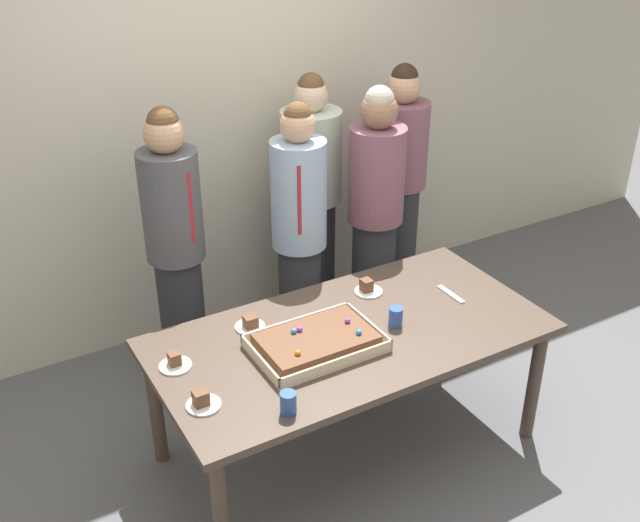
{
  "coord_description": "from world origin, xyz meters",
  "views": [
    {
      "loc": [
        -1.65,
        -2.55,
        2.77
      ],
      "look_at": [
        -0.08,
        0.15,
        1.08
      ],
      "focal_mm": 41.85,
      "sensor_mm": 36.0,
      "label": 1
    }
  ],
  "objects": [
    {
      "name": "person_striped_tie_right",
      "position": [
        -0.52,
        0.97,
        0.89
      ],
      "size": [
        0.32,
        0.32,
        1.69
      ],
      "rotation": [
        0.0,
        0.0,
        -1.27
      ],
      "color": "#28282D",
      "rests_on": "ground_plane"
    },
    {
      "name": "sheet_cake",
      "position": [
        -0.21,
        -0.03,
        0.77
      ],
      "size": [
        0.6,
        0.4,
        0.1
      ],
      "color": "beige",
      "rests_on": "party_table"
    },
    {
      "name": "plated_slice_far_right",
      "position": [
        0.28,
        0.28,
        0.75
      ],
      "size": [
        0.15,
        0.15,
        0.08
      ],
      "color": "white",
      "rests_on": "party_table"
    },
    {
      "name": "cake_server_utensil",
      "position": [
        0.65,
        0.03,
        0.73
      ],
      "size": [
        0.03,
        0.2,
        0.01
      ],
      "primitive_type": "cube",
      "color": "silver",
      "rests_on": "party_table"
    },
    {
      "name": "plated_slice_near_left",
      "position": [
        -0.84,
        -0.16,
        0.75
      ],
      "size": [
        0.15,
        0.15,
        0.08
      ],
      "color": "white",
      "rests_on": "party_table"
    },
    {
      "name": "person_serving_front",
      "position": [
        0.69,
        0.82,
        0.87
      ],
      "size": [
        0.34,
        0.34,
        1.66
      ],
      "rotation": [
        0.0,
        0.0,
        -2.38
      ],
      "color": "#28282D",
      "rests_on": "ground_plane"
    },
    {
      "name": "person_left_edge_reaching",
      "position": [
        1.05,
        1.09,
        0.88
      ],
      "size": [
        0.35,
        0.35,
        1.68
      ],
      "rotation": [
        0.0,
        0.0,
        -2.42
      ],
      "color": "#28282D",
      "rests_on": "ground_plane"
    },
    {
      "name": "ground_plane",
      "position": [
        0.0,
        0.0,
        0.0
      ],
      "size": [
        12.0,
        12.0,
        0.0
      ],
      "primitive_type": "plane",
      "color": "#5B5B60"
    },
    {
      "name": "plated_slice_far_left",
      "position": [
        -0.84,
        0.17,
        0.75
      ],
      "size": [
        0.15,
        0.15,
        0.07
      ],
      "color": "white",
      "rests_on": "party_table"
    },
    {
      "name": "party_table",
      "position": [
        0.0,
        0.0,
        0.65
      ],
      "size": [
        1.94,
        0.98,
        0.73
      ],
      "color": "#47382D",
      "rests_on": "ground_plane"
    },
    {
      "name": "person_far_right_suit",
      "position": [
        0.17,
        0.82,
        0.86
      ],
      "size": [
        0.31,
        0.31,
        1.65
      ],
      "rotation": [
        0.0,
        0.0,
        -1.99
      ],
      "color": "#28282D",
      "rests_on": "ground_plane"
    },
    {
      "name": "plated_slice_near_right",
      "position": [
        -0.41,
        0.28,
        0.75
      ],
      "size": [
        0.15,
        0.15,
        0.07
      ],
      "color": "white",
      "rests_on": "party_table"
    },
    {
      "name": "person_green_shirt_behind",
      "position": [
        0.47,
        1.21,
        0.86
      ],
      "size": [
        0.38,
        0.38,
        1.68
      ],
      "rotation": [
        0.0,
        0.0,
        -2.07
      ],
      "color": "#28282D",
      "rests_on": "ground_plane"
    },
    {
      "name": "drink_cup_middle",
      "position": [
        -0.54,
        -0.38,
        0.78
      ],
      "size": [
        0.07,
        0.07,
        0.1
      ],
      "primitive_type": "cylinder",
      "color": "#2D5199",
      "rests_on": "party_table"
    },
    {
      "name": "interior_back_panel",
      "position": [
        0.0,
        1.6,
        1.5
      ],
      "size": [
        8.0,
        0.12,
        3.0
      ],
      "primitive_type": "cube",
      "color": "beige",
      "rests_on": "ground_plane"
    },
    {
      "name": "drink_cup_nearest",
      "position": [
        0.23,
        -0.06,
        0.78
      ],
      "size": [
        0.07,
        0.07,
        0.1
      ],
      "primitive_type": "cylinder",
      "color": "#2D5199",
      "rests_on": "party_table"
    }
  ]
}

